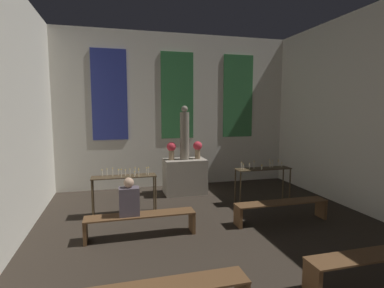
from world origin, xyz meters
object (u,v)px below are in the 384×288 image
at_px(pew_second_right, 375,262).
at_px(statue, 185,134).
at_px(flower_vase_right, 198,148).
at_px(candle_rack_left, 124,182).
at_px(candle_rack_right, 263,173).
at_px(pew_back_left, 141,220).
at_px(pew_back_right, 281,207).
at_px(altar, 185,176).
at_px(flower_vase_left, 171,149).
at_px(person_seated, 129,199).

bearing_deg(pew_second_right, statue, 106.41).
bearing_deg(flower_vase_right, pew_second_right, -77.66).
xyz_separation_m(statue, candle_rack_left, (-1.70, -1.34, -0.91)).
relative_size(statue, pew_second_right, 0.74).
bearing_deg(pew_second_right, candle_rack_right, 86.11).
bearing_deg(pew_back_left, candle_rack_left, 100.61).
bearing_deg(pew_back_right, candle_rack_left, 157.96).
height_order(altar, pew_back_left, altar).
bearing_deg(pew_second_right, flower_vase_left, 110.32).
bearing_deg(pew_back_left, statue, 60.87).
bearing_deg(pew_back_left, altar, 60.87).
height_order(candle_rack_left, person_seated, person_seated).
bearing_deg(candle_rack_left, person_seated, -88.42).
distance_m(statue, pew_back_left, 3.29).
height_order(pew_second_right, person_seated, person_seated).
bearing_deg(altar, pew_back_left, -119.13).
bearing_deg(pew_second_right, candle_rack_left, 131.15).
distance_m(statue, candle_rack_right, 2.35).
bearing_deg(flower_vase_left, pew_back_right, -54.99).
xyz_separation_m(statue, flower_vase_right, (0.38, 0.00, -0.40)).
distance_m(statue, flower_vase_right, 0.55).
distance_m(flower_vase_right, candle_rack_right, 1.96).
xyz_separation_m(flower_vase_right, pew_back_left, (-1.83, -2.62, -0.95)).
bearing_deg(statue, flower_vase_right, 0.00).
distance_m(candle_rack_left, pew_back_left, 1.37).
height_order(statue, pew_back_left, statue).
xyz_separation_m(altar, statue, (0.00, 0.00, 1.18)).
bearing_deg(statue, candle_rack_left, -141.72).
height_order(candle_rack_right, person_seated, person_seated).
relative_size(statue, candle_rack_right, 1.05).
distance_m(candle_rack_right, person_seated, 3.60).
relative_size(altar, flower_vase_left, 2.35).
bearing_deg(flower_vase_right, candle_rack_right, -45.20).
xyz_separation_m(statue, pew_back_right, (1.46, -2.62, -1.35)).
distance_m(statue, flower_vase_left, 0.55).
distance_m(altar, flower_vase_right, 0.87).
bearing_deg(pew_back_right, person_seated, 180.00).
bearing_deg(pew_second_right, pew_back_right, 90.00).
distance_m(flower_vase_left, person_seated, 2.97).
bearing_deg(statue, flower_vase_left, 180.00).
bearing_deg(candle_rack_right, pew_back_left, -157.98).
relative_size(candle_rack_left, pew_back_right, 0.70).
xyz_separation_m(pew_second_right, pew_back_left, (-2.92, 2.33, 0.00)).
distance_m(candle_rack_left, person_seated, 1.28).
bearing_deg(altar, candle_rack_right, -38.15).
bearing_deg(person_seated, candle_rack_left, 91.58).
xyz_separation_m(flower_vase_right, candle_rack_right, (1.33, -1.34, -0.52)).
height_order(candle_rack_right, pew_back_left, candle_rack_right).
distance_m(flower_vase_right, pew_second_right, 5.16).
distance_m(candle_rack_left, pew_second_right, 4.82).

